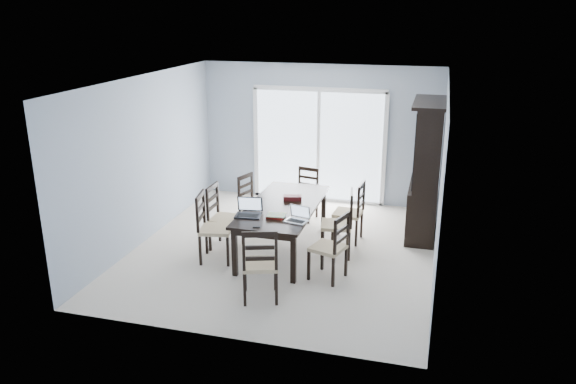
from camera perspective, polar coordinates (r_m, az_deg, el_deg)
name	(u,v)px	position (r m, az deg, el deg)	size (l,w,h in m)	color
floor	(283,250)	(8.72, -0.47, -5.92)	(5.00, 5.00, 0.00)	silver
ceiling	(283,80)	(8.01, -0.51, 11.30)	(5.00, 5.00, 0.00)	white
back_wall	(319,134)	(10.63, 3.17, 5.90)	(4.50, 0.02, 2.60)	#99A6B7
wall_left	(146,159)	(9.12, -14.26, 3.27)	(0.02, 5.00, 2.60)	#99A6B7
wall_right	(441,181)	(7.99, 15.25, 1.08)	(0.02, 5.00, 2.60)	#99A6B7
balcony	(328,187)	(11.92, 4.07, 0.54)	(4.50, 2.00, 0.10)	gray
railing	(337,148)	(12.71, 5.02, 4.45)	(4.50, 0.06, 1.10)	#99999E
dining_table	(283,209)	(8.46, -0.48, -1.76)	(1.00, 2.20, 0.75)	black
china_hutch	(426,171)	(9.25, 13.83, 2.05)	(0.50, 1.38, 2.20)	black
sliding_door	(319,145)	(10.65, 3.13, 4.75)	(2.52, 0.05, 2.18)	silver
chair_left_near	(209,220)	(8.25, -8.04, -2.82)	(0.53, 0.52, 1.19)	black
chair_left_mid	(220,210)	(8.69, -6.95, -1.80)	(0.45, 0.44, 1.15)	black
chair_left_far	(250,196)	(9.44, -3.83, -0.39)	(0.51, 0.50, 1.05)	black
chair_right_near	(334,240)	(7.61, 4.73, -4.90)	(0.53, 0.53, 1.11)	black
chair_right_mid	(343,216)	(8.37, 5.64, -2.46)	(0.52, 0.51, 1.18)	black
chair_right_far	(354,206)	(8.89, 6.72, -1.41)	(0.47, 0.45, 1.13)	black
chair_end_near	(260,257)	(7.02, -2.86, -6.65)	(0.56, 0.57, 1.17)	black
chair_end_far	(306,188)	(9.87, 1.84, 0.43)	(0.46, 0.47, 1.04)	black
laptop_dark	(248,212)	(7.96, -4.08, -2.06)	(0.40, 0.30, 0.25)	black
laptop_silver	(296,218)	(7.75, 0.82, -2.69)	(0.34, 0.28, 0.21)	#B8B8BB
book_stack	(276,216)	(7.92, -1.23, -2.45)	(0.28, 0.22, 0.04)	maroon
cell_phone	(257,227)	(7.58, -3.20, -3.57)	(0.10, 0.05, 0.01)	black
game_box	(292,198)	(8.62, 0.45, -0.60)	(0.28, 0.14, 0.07)	#48120E
hot_tub	(297,160)	(11.96, 0.96, 3.26)	(1.91, 1.73, 0.94)	brown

